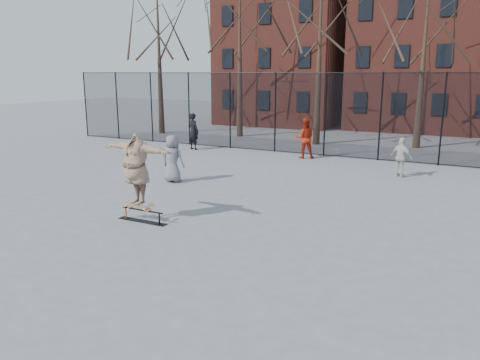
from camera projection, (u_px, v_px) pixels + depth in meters
The scene contains 11 objects.
ground at pixel (210, 246), 10.96m from camera, with size 100.00×100.00×0.00m, color slate.
skate_rail at pixel (142, 217), 12.71m from camera, with size 1.55×0.24×0.34m.
skateboard at pixel (138, 207), 12.71m from camera, with size 0.89×0.21×0.11m, color olive, non-canonical shape.
skater at pixel (136, 171), 12.49m from camera, with size 2.35×0.64×1.91m, color #72398F.
bystander_grey at pixel (173, 159), 17.17m from camera, with size 0.86×0.56×1.75m, color slate.
bystander_black at pixel (193, 131), 24.52m from camera, with size 0.70×0.46×1.91m, color black.
bystander_red at pixel (305, 138), 22.03m from camera, with size 0.92×0.72×1.90m, color #9F200E.
bystander_white at pixel (401, 157), 18.03m from camera, with size 0.90×0.38×1.54m, color beige.
fence at pixel (354, 115), 21.73m from camera, with size 34.03×0.07×4.00m.
tree_row at pixel (375, 6), 24.23m from camera, with size 33.66×7.46×10.67m.
rowhouses at pixel (416, 41), 31.73m from camera, with size 29.00×7.00×13.00m.
Camera 1 is at (5.43, -8.83, 3.95)m, focal length 35.00 mm.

